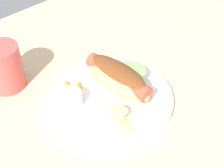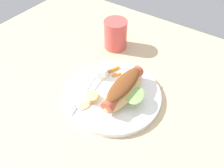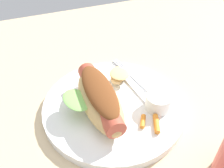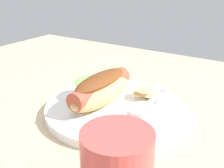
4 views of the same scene
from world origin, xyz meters
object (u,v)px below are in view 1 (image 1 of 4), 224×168
(plate, at_px, (110,98))
(sauce_ramekin, at_px, (71,99))
(fork, at_px, (98,124))
(chips_pile, at_px, (120,116))
(knife, at_px, (98,115))
(carrot_garnish, at_px, (72,88))
(hot_dog, at_px, (120,78))
(drinking_cup, at_px, (4,67))

(plate, height_order, sauce_ramekin, sauce_ramekin)
(plate, xyz_separation_m, fork, (-0.07, -0.04, 0.01))
(chips_pile, bearing_deg, plate, 61.47)
(knife, relative_size, carrot_garnish, 3.10)
(plate, relative_size, sauce_ramekin, 5.63)
(fork, bearing_deg, sauce_ramekin, 167.24)
(plate, distance_m, carrot_garnish, 0.08)
(hot_dog, distance_m, carrot_garnish, 0.10)
(hot_dog, relative_size, knife, 1.18)
(sauce_ramekin, xyz_separation_m, fork, (0.00, -0.08, -0.01))
(chips_pile, xyz_separation_m, carrot_garnish, (-0.01, 0.13, -0.01))
(plate, xyz_separation_m, sauce_ramekin, (-0.07, 0.04, 0.02))
(sauce_ramekin, relative_size, fork, 0.28)
(sauce_ramekin, distance_m, carrot_garnish, 0.04)
(sauce_ramekin, height_order, chips_pile, sauce_ramekin)
(plate, relative_size, chips_pile, 3.37)
(carrot_garnish, bearing_deg, sauce_ramekin, -131.45)
(hot_dog, bearing_deg, sauce_ramekin, -110.34)
(fork, xyz_separation_m, chips_pile, (0.04, -0.02, 0.01))
(hot_dog, relative_size, drinking_cup, 1.68)
(plate, height_order, drinking_cup, drinking_cup)
(hot_dog, relative_size, sauce_ramekin, 3.62)
(plate, height_order, fork, fork)
(knife, relative_size, drinking_cup, 1.43)
(chips_pile, height_order, drinking_cup, drinking_cup)
(plate, bearing_deg, drinking_cup, 122.85)
(chips_pile, xyz_separation_m, drinking_cup, (-0.09, 0.26, 0.02))
(sauce_ramekin, relative_size, chips_pile, 0.60)
(plate, bearing_deg, hot_dog, 0.49)
(hot_dog, bearing_deg, plate, -90.05)
(hot_dog, bearing_deg, knife, -74.42)
(fork, height_order, drinking_cup, drinking_cup)
(chips_pile, relative_size, drinking_cup, 0.77)
(plate, bearing_deg, carrot_garnish, 122.23)
(hot_dog, height_order, sauce_ramekin, hot_dog)
(sauce_ramekin, distance_m, fork, 0.08)
(fork, height_order, knife, same)
(plate, distance_m, knife, 0.06)
(plate, relative_size, fork, 1.60)
(sauce_ramekin, bearing_deg, carrot_garnish, 48.55)
(chips_pile, distance_m, carrot_garnish, 0.13)
(hot_dog, bearing_deg, carrot_garnish, -134.33)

